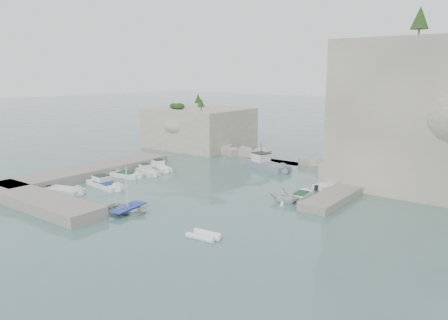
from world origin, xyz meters
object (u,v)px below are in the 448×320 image
Objects in this scene: rowboat at (128,212)px; inflatable_dinghy at (204,237)px; motorboat_b at (148,174)px; motorboat_a at (160,169)px; work_boat at (267,169)px; tender_east_c at (331,188)px; motorboat_c at (126,177)px; tender_east_a at (285,203)px; tender_east_d at (337,184)px; tender_east_b at (301,198)px; motorboat_e at (65,193)px; motorboat_d at (105,187)px.

inflatable_dinghy is (10.16, -0.63, 0.00)m from rowboat.
motorboat_b is 24.48m from inflatable_dinghy.
work_boat reaches higher than motorboat_a.
tender_east_c is at bearing 36.13° from motorboat_b.
inflatable_dinghy is (21.71, -10.25, 0.00)m from motorboat_c.
tender_east_d is (1.23, 10.65, 0.00)m from tender_east_a.
motorboat_c is at bearing -93.49° from motorboat_b.
motorboat_b is 21.11m from tender_east_a.
tender_east_a is at bearing -167.59° from tender_east_d.
rowboat is (11.55, -9.63, 0.00)m from motorboat_c.
tender_east_b and tender_east_c have the same top height.
tender_east_b is (22.15, 14.26, 0.00)m from motorboat_e.
tender_east_d is (-0.18, 2.12, 0.00)m from tender_east_c.
tender_east_b is (1.00, 15.15, 0.00)m from inflatable_dinghy.
motorboat_a is at bearing 137.95° from inflatable_dinghy.
motorboat_c is 0.57× the size of work_boat.
motorboat_d is at bearing -77.75° from motorboat_c.
rowboat is 24.94m from work_boat.
tender_east_a is at bearing 15.02° from motorboat_e.
work_boat is (-10.66, 10.41, 0.00)m from tender_east_b.
motorboat_c is 1.60× the size of inflatable_dinghy.
motorboat_e is at bearing -101.48° from motorboat_d.
tender_east_a is 8.65m from tender_east_c.
motorboat_e is at bearing -66.76° from motorboat_a.
tender_east_d is at bearing 47.39° from motorboat_d.
motorboat_c is at bearing 119.69° from motorboat_d.
inflatable_dinghy is at bearing -14.34° from motorboat_a.
rowboat is 1.08× the size of tender_east_b.
motorboat_d reaches higher than motorboat_c.
motorboat_c is at bearing 79.78° from motorboat_e.
tender_east_a reaches higher than tender_east_c.
rowboat is (11.16, -15.40, 0.00)m from motorboat_a.
motorboat_b is at bearing 74.26° from motorboat_e.
motorboat_e is at bearing -96.87° from motorboat_c.
rowboat is at bearing 171.53° from tender_east_d.
inflatable_dinghy is (21.32, -16.02, 0.00)m from motorboat_a.
tender_east_b is at bearing 81.10° from inflatable_dinghy.
inflatable_dinghy is 0.57× the size of tender_east_c.
work_boat is at bearing 38.96° from tender_east_b.
motorboat_b reaches higher than motorboat_c.
tender_east_c is (22.96, 20.32, 0.00)m from motorboat_e.
rowboat is (9.50, -4.68, 0.00)m from motorboat_d.
motorboat_d reaches higher than tender_east_b.
inflatable_dinghy is 23.39m from tender_east_d.
motorboat_d is at bearing -97.40° from work_boat.
motorboat_e is 26.34m from tender_east_b.
rowboat is 23.81m from tender_east_c.
tender_east_a is (20.06, 7.36, 0.00)m from motorboat_d.
motorboat_a reaches higher than rowboat.
motorboat_e is 0.96× the size of tender_east_c.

